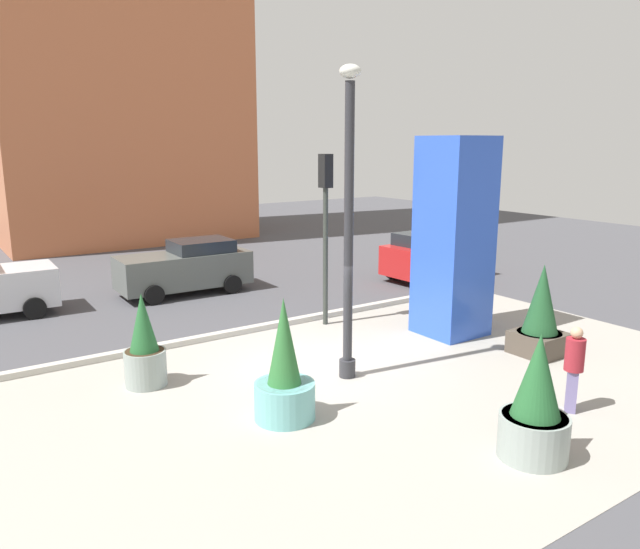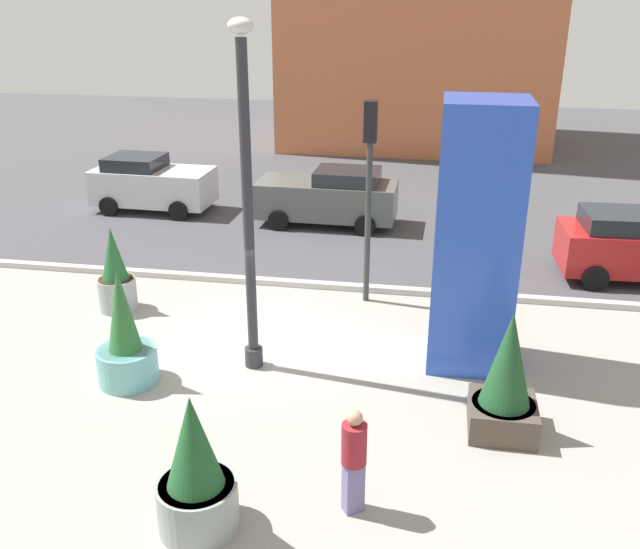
# 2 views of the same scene
# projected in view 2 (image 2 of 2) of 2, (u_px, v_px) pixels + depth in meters

# --- Properties ---
(ground_plane) EXTENTS (60.00, 60.00, 0.00)m
(ground_plane) POSITION_uv_depth(u_px,v_px,m) (287.00, 272.00, 18.56)
(ground_plane) COLOR #47474C
(plaza_pavement) EXTENTS (18.00, 10.00, 0.02)m
(plaza_pavement) POSITION_uv_depth(u_px,v_px,m) (218.00, 391.00, 13.10)
(plaza_pavement) COLOR #9E998E
(plaza_pavement) RESTS_ON ground_plane
(curb_strip) EXTENTS (18.00, 0.24, 0.16)m
(curb_strip) POSITION_uv_depth(u_px,v_px,m) (279.00, 282.00, 17.73)
(curb_strip) COLOR #B7B2A8
(curb_strip) RESTS_ON ground_plane
(lamp_post) EXTENTS (0.44, 0.44, 6.58)m
(lamp_post) POSITION_uv_depth(u_px,v_px,m) (248.00, 212.00, 12.77)
(lamp_post) COLOR #2D2D33
(lamp_post) RESTS_ON ground_plane
(art_pillar_blue) EXTENTS (1.56, 1.56, 5.22)m
(art_pillar_blue) POSITION_uv_depth(u_px,v_px,m) (476.00, 239.00, 13.22)
(art_pillar_blue) COLOR blue
(art_pillar_blue) RESTS_ON ground_plane
(potted_plant_mid_plaza) EXTENTS (0.88, 0.88, 2.02)m
(potted_plant_mid_plaza) POSITION_uv_depth(u_px,v_px,m) (116.00, 277.00, 16.13)
(potted_plant_mid_plaza) COLOR gray
(potted_plant_mid_plaza) RESTS_ON ground_plane
(potted_plant_curbside) EXTENTS (1.12, 1.12, 2.24)m
(potted_plant_curbside) POSITION_uv_depth(u_px,v_px,m) (506.00, 381.00, 11.56)
(potted_plant_curbside) COLOR #4C4238
(potted_plant_curbside) RESTS_ON ground_plane
(potted_plant_near_right) EXTENTS (1.13, 1.13, 2.12)m
(potted_plant_near_right) POSITION_uv_depth(u_px,v_px,m) (196.00, 475.00, 9.48)
(potted_plant_near_right) COLOR gray
(potted_plant_near_right) RESTS_ON ground_plane
(potted_plant_near_left) EXTENTS (1.14, 1.14, 2.34)m
(potted_plant_near_left) POSITION_uv_depth(u_px,v_px,m) (125.00, 343.00, 13.11)
(potted_plant_near_left) COLOR #6BB2B2
(potted_plant_near_left) RESTS_ON ground_plane
(traffic_light_far_side) EXTENTS (0.28, 0.42, 4.75)m
(traffic_light_far_side) POSITION_uv_depth(u_px,v_px,m) (369.00, 171.00, 15.69)
(traffic_light_far_side) COLOR #333833
(traffic_light_far_side) RESTS_ON ground_plane
(car_intersection) EXTENTS (4.41, 2.07, 1.80)m
(car_intersection) POSITION_uv_depth(u_px,v_px,m) (329.00, 197.00, 22.04)
(car_intersection) COLOR #565B56
(car_intersection) RESTS_ON ground_plane
(car_passing_lane) EXTENTS (4.00, 2.14, 1.84)m
(car_passing_lane) POSITION_uv_depth(u_px,v_px,m) (152.00, 183.00, 23.47)
(car_passing_lane) COLOR silver
(car_passing_lane) RESTS_ON ground_plane
(car_curb_east) EXTENTS (3.95, 2.18, 1.79)m
(car_curb_east) POSITION_uv_depth(u_px,v_px,m) (635.00, 246.00, 17.85)
(car_curb_east) COLOR red
(car_curb_east) RESTS_ON ground_plane
(pedestrian_crossing) EXTENTS (0.50, 0.50, 1.69)m
(pedestrian_crossing) POSITION_uv_depth(u_px,v_px,m) (354.00, 456.00, 9.76)
(pedestrian_crossing) COLOR slate
(pedestrian_crossing) RESTS_ON ground_plane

